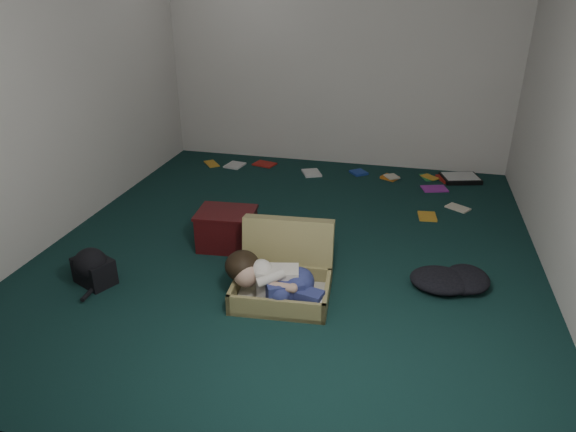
% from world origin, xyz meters
% --- Properties ---
extents(floor, '(4.50, 4.50, 0.00)m').
position_xyz_m(floor, '(0.00, 0.00, 0.00)').
color(floor, '#0F2D2A').
rests_on(floor, ground).
extents(wall_back, '(4.50, 0.00, 4.50)m').
position_xyz_m(wall_back, '(0.00, 2.25, 1.30)').
color(wall_back, white).
rests_on(wall_back, ground).
extents(wall_front, '(4.50, 0.00, 4.50)m').
position_xyz_m(wall_front, '(0.00, -2.25, 1.30)').
color(wall_front, white).
rests_on(wall_front, ground).
extents(wall_left, '(0.00, 4.50, 4.50)m').
position_xyz_m(wall_left, '(-2.00, 0.00, 1.30)').
color(wall_left, white).
rests_on(wall_left, ground).
extents(suitcase, '(0.72, 0.70, 0.49)m').
position_xyz_m(suitcase, '(0.10, -0.67, 0.15)').
color(suitcase, '#978C53').
rests_on(suitcase, floor).
extents(person, '(0.73, 0.35, 0.31)m').
position_xyz_m(person, '(0.06, -0.84, 0.19)').
color(person, white).
rests_on(person, suitcase).
extents(maroon_bin, '(0.50, 0.41, 0.32)m').
position_xyz_m(maroon_bin, '(-0.53, -0.13, 0.16)').
color(maroon_bin, '#400D0E').
rests_on(maroon_bin, floor).
extents(backpack, '(0.45, 0.41, 0.22)m').
position_xyz_m(backpack, '(-1.30, -0.90, 0.11)').
color(backpack, black).
rests_on(backpack, floor).
extents(clothing_pile, '(0.54, 0.49, 0.14)m').
position_xyz_m(clothing_pile, '(1.26, -0.26, 0.07)').
color(clothing_pile, black).
rests_on(clothing_pile, floor).
extents(paper_tray, '(0.47, 0.40, 0.06)m').
position_xyz_m(paper_tray, '(1.48, 1.95, 0.03)').
color(paper_tray, black).
rests_on(paper_tray, floor).
extents(book_scatter, '(3.04, 1.34, 0.02)m').
position_xyz_m(book_scatter, '(0.34, 1.69, 0.01)').
color(book_scatter, gold).
rests_on(book_scatter, floor).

